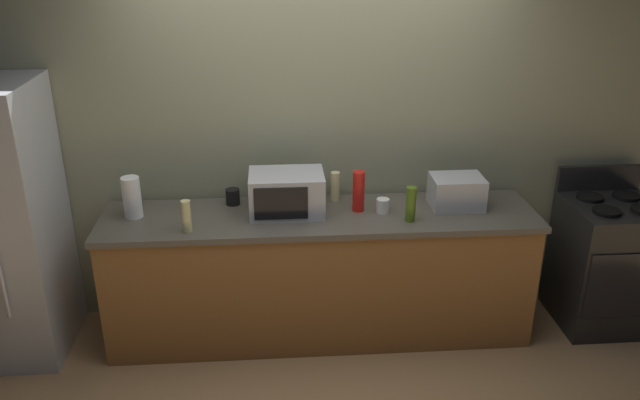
# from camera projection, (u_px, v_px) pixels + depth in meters

# --- Properties ---
(ground_plane) EXTENTS (8.00, 8.00, 0.00)m
(ground_plane) POSITION_uv_depth(u_px,v_px,m) (325.00, 366.00, 4.16)
(ground_plane) COLOR #A87F51
(back_wall) EXTENTS (6.40, 0.10, 2.70)m
(back_wall) POSITION_uv_depth(u_px,v_px,m) (315.00, 129.00, 4.38)
(back_wall) COLOR gray
(back_wall) RESTS_ON ground_plane
(counter_run) EXTENTS (2.84, 0.64, 0.90)m
(counter_run) POSITION_uv_depth(u_px,v_px,m) (320.00, 274.00, 4.35)
(counter_run) COLOR brown
(counter_run) RESTS_ON ground_plane
(stove_range) EXTENTS (0.60, 0.61, 1.08)m
(stove_range) POSITION_uv_depth(u_px,v_px,m) (605.00, 263.00, 4.48)
(stove_range) COLOR black
(stove_range) RESTS_ON ground_plane
(microwave) EXTENTS (0.48, 0.35, 0.27)m
(microwave) POSITION_uv_depth(u_px,v_px,m) (287.00, 193.00, 4.15)
(microwave) COLOR #B7BABF
(microwave) RESTS_ON counter_run
(toaster_oven) EXTENTS (0.34, 0.26, 0.21)m
(toaster_oven) POSITION_uv_depth(u_px,v_px,m) (457.00, 192.00, 4.25)
(toaster_oven) COLOR #B7BABF
(toaster_oven) RESTS_ON counter_run
(paper_towel_roll) EXTENTS (0.12, 0.12, 0.27)m
(paper_towel_roll) POSITION_uv_depth(u_px,v_px,m) (132.00, 197.00, 4.09)
(paper_towel_roll) COLOR white
(paper_towel_roll) RESTS_ON counter_run
(bottle_olive_oil) EXTENTS (0.06, 0.06, 0.23)m
(bottle_olive_oil) POSITION_uv_depth(u_px,v_px,m) (411.00, 204.00, 4.04)
(bottle_olive_oil) COLOR #4C6B19
(bottle_olive_oil) RESTS_ON counter_run
(bottle_hand_soap) EXTENTS (0.06, 0.06, 0.20)m
(bottle_hand_soap) POSITION_uv_depth(u_px,v_px,m) (335.00, 186.00, 4.36)
(bottle_hand_soap) COLOR beige
(bottle_hand_soap) RESTS_ON counter_run
(bottle_hot_sauce) EXTENTS (0.08, 0.08, 0.27)m
(bottle_hot_sauce) POSITION_uv_depth(u_px,v_px,m) (359.00, 191.00, 4.18)
(bottle_hot_sauce) COLOR red
(bottle_hot_sauce) RESTS_ON counter_run
(bottle_vinegar) EXTENTS (0.06, 0.06, 0.20)m
(bottle_vinegar) POSITION_uv_depth(u_px,v_px,m) (186.00, 216.00, 3.90)
(bottle_vinegar) COLOR beige
(bottle_vinegar) RESTS_ON counter_run
(mug_black) EXTENTS (0.09, 0.09, 0.11)m
(mug_black) POSITION_uv_depth(u_px,v_px,m) (233.00, 197.00, 4.31)
(mug_black) COLOR black
(mug_black) RESTS_ON counter_run
(mug_white) EXTENTS (0.08, 0.08, 0.09)m
(mug_white) POSITION_uv_depth(u_px,v_px,m) (383.00, 206.00, 4.18)
(mug_white) COLOR white
(mug_white) RESTS_ON counter_run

